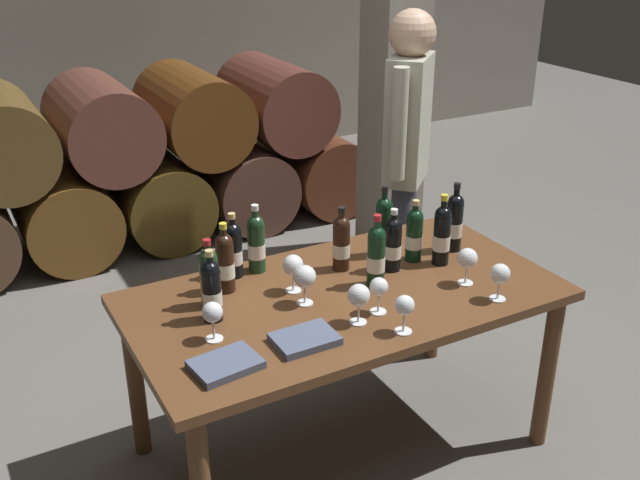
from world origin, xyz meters
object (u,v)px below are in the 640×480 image
wine_glass_3 (467,259)px  wine_bottle_8 (233,249)px  wine_bottle_5 (341,242)px  wine_glass_7 (359,296)px  wine_bottle_3 (225,262)px  wine_bottle_11 (454,222)px  wine_glass_2 (379,288)px  wine_bottle_6 (212,290)px  wine_glass_1 (293,266)px  wine_glass_4 (212,314)px  wine_bottle_2 (393,244)px  tasting_notebook (305,339)px  wine_bottle_10 (256,243)px  wine_glass_0 (404,307)px  wine_bottle_4 (209,277)px  wine_glass_6 (500,275)px  wine_glass_5 (304,277)px  wine_bottle_1 (442,234)px  wine_bottle_0 (376,255)px  wine_bottle_7 (414,234)px  dining_table (344,313)px  sommelier_presenting (407,145)px  leather_ledger (226,364)px  wine_bottle_9 (384,226)px

wine_glass_3 → wine_bottle_8: bearing=146.9°
wine_bottle_5 → wine_glass_7: 0.44m
wine_bottle_3 → wine_bottle_11: size_ratio=0.93×
wine_bottle_3 → wine_glass_2: 0.62m
wine_bottle_6 → wine_glass_1: bearing=8.3°
wine_bottle_11 → wine_glass_4: wine_bottle_11 is taller
wine_bottle_2 → tasting_notebook: wine_bottle_2 is taller
wine_bottle_8 → wine_bottle_2: bearing=-23.8°
wine_bottle_3 → wine_bottle_10: (0.18, 0.10, 0.00)m
wine_glass_1 → wine_glass_0: bearing=-66.1°
wine_bottle_4 → wine_bottle_6: wine_bottle_6 is taller
wine_bottle_2 → wine_bottle_3: wine_bottle_3 is taller
wine_bottle_10 → wine_glass_6: bearing=-43.5°
wine_glass_5 → wine_bottle_10: bearing=97.2°
wine_bottle_2 → wine_bottle_8: size_ratio=0.98×
wine_bottle_2 → wine_bottle_11: bearing=5.5°
wine_bottle_8 → wine_glass_3: bearing=-33.1°
wine_bottle_6 → wine_bottle_10: (0.31, 0.29, 0.01)m
wine_bottle_5 → wine_glass_1: size_ratio=1.78×
wine_bottle_3 → wine_glass_4: wine_bottle_3 is taller
wine_bottle_1 → wine_bottle_11: 0.16m
wine_bottle_2 → wine_glass_0: bearing=-119.2°
wine_bottle_5 → wine_glass_7: wine_bottle_5 is taller
wine_bottle_0 → wine_bottle_7: wine_bottle_0 is taller
dining_table → tasting_notebook: 0.41m
wine_bottle_3 → wine_glass_5: (0.22, -0.24, -0.01)m
wine_bottle_10 → wine_bottle_2: bearing=-27.8°
wine_bottle_10 → wine_bottle_8: bearing=178.9°
wine_glass_4 → sommelier_presenting: bearing=30.7°
wine_bottle_4 → leather_ledger: wine_bottle_4 is taller
dining_table → wine_glass_5: 0.27m
wine_glass_2 → tasting_notebook: wine_glass_2 is taller
wine_glass_7 → leather_ledger: bearing=-176.2°
wine_glass_4 → sommelier_presenting: (1.39, 0.82, 0.18)m
wine_bottle_0 → wine_bottle_6: wine_bottle_0 is taller
wine_bottle_6 → wine_glass_4: size_ratio=1.90×
wine_glass_0 → wine_bottle_7: bearing=51.3°
wine_bottle_9 → wine_bottle_10: 0.56m
wine_bottle_0 → wine_bottle_9: size_ratio=0.95×
wine_glass_6 → wine_bottle_1: bearing=90.2°
wine_bottle_10 → wine_glass_5: bearing=-82.8°
wine_glass_1 → wine_glass_5: size_ratio=0.97×
wine_glass_1 → wine_bottle_9: bearing=12.5°
wine_bottle_1 → wine_glass_1: 0.67m
wine_bottle_9 → wine_glass_7: (-0.40, -0.44, -0.03)m
wine_bottle_1 → wine_bottle_6: 1.02m
dining_table → wine_bottle_3: (-0.40, 0.24, 0.22)m
wine_bottle_3 → wine_glass_3: wine_bottle_3 is taller
wine_glass_2 → wine_glass_5: (-0.21, 0.19, 0.01)m
wine_bottle_1 → sommelier_presenting: (0.32, 0.72, 0.15)m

